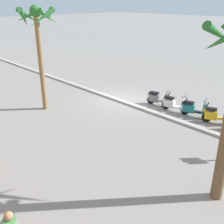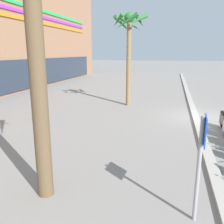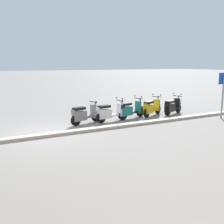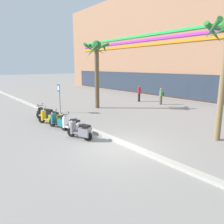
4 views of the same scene
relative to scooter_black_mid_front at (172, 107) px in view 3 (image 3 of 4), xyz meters
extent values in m
plane|color=gray|center=(7.48, 0.74, -0.45)|extent=(200.00, 200.00, 0.00)
cube|color=#ADA89E|center=(7.48, 1.18, -0.39)|extent=(60.00, 0.36, 0.12)
cylinder|color=black|center=(-0.69, -0.26, -0.19)|extent=(0.52, 0.27, 0.52)
cylinder|color=black|center=(0.45, 0.16, -0.19)|extent=(0.52, 0.27, 0.52)
cube|color=black|center=(-0.17, -0.06, -0.13)|extent=(0.66, 0.47, 0.08)
cube|color=black|center=(0.24, 0.09, -0.03)|extent=(0.75, 0.54, 0.44)
cube|color=black|center=(0.26, 0.10, 0.32)|extent=(0.67, 0.49, 0.12)
cube|color=black|center=(-0.52, -0.19, 0.10)|extent=(0.25, 0.37, 0.66)
cube|color=black|center=(-0.69, -0.26, 0.10)|extent=(0.36, 0.26, 0.08)
cylinder|color=#333338|center=(-0.60, -0.22, 0.25)|extent=(0.29, 0.16, 0.69)
cylinder|color=black|center=(-0.52, -0.19, 0.57)|extent=(0.23, 0.54, 0.04)
sphere|color=white|center=(-0.62, -0.23, 0.43)|extent=(0.12, 0.12, 0.12)
cube|color=black|center=(0.52, 0.19, 0.22)|extent=(0.29, 0.27, 0.16)
sphere|color=black|center=(-0.42, -0.41, 0.69)|extent=(0.07, 0.07, 0.07)
sphere|color=black|center=(-0.59, 0.04, 0.69)|extent=(0.07, 0.07, 0.07)
cylinder|color=black|center=(0.59, -0.54, -0.19)|extent=(0.51, 0.32, 0.52)
cylinder|color=black|center=(1.77, 0.03, -0.19)|extent=(0.51, 0.32, 0.52)
cube|color=gold|center=(1.14, -0.27, -0.13)|extent=(0.66, 0.51, 0.08)
cube|color=gold|center=(1.58, -0.06, -0.01)|extent=(0.75, 0.58, 0.45)
cube|color=black|center=(1.59, -0.05, 0.36)|extent=(0.67, 0.53, 0.12)
cube|color=gold|center=(0.75, -0.46, 0.10)|extent=(0.27, 0.37, 0.66)
cube|color=gold|center=(0.59, -0.54, 0.10)|extent=(0.36, 0.28, 0.08)
cylinder|color=#333338|center=(0.68, -0.49, 0.25)|extent=(0.29, 0.19, 0.69)
cylinder|color=black|center=(0.75, -0.46, 0.57)|extent=(0.28, 0.52, 0.04)
sphere|color=white|center=(0.66, -0.50, 0.43)|extent=(0.12, 0.12, 0.12)
cube|color=gold|center=(1.85, 0.07, 0.26)|extent=(0.30, 0.28, 0.16)
sphere|color=black|center=(0.88, -0.67, 0.69)|extent=(0.07, 0.07, 0.07)
sphere|color=black|center=(0.67, -0.23, 0.69)|extent=(0.07, 0.07, 0.07)
cylinder|color=black|center=(1.93, -0.35, -0.19)|extent=(0.53, 0.23, 0.52)
cylinder|color=black|center=(3.21, -0.02, -0.19)|extent=(0.53, 0.23, 0.52)
cube|color=black|center=(2.52, -0.20, -0.13)|extent=(0.65, 0.42, 0.08)
cube|color=#197075|center=(2.99, -0.08, -0.01)|extent=(0.74, 0.48, 0.45)
cube|color=black|center=(3.01, -0.07, 0.36)|extent=(0.66, 0.44, 0.12)
cube|color=#197075|center=(2.11, -0.30, 0.10)|extent=(0.22, 0.36, 0.66)
cube|color=#197075|center=(1.93, -0.35, 0.10)|extent=(0.35, 0.23, 0.08)
cylinder|color=#333338|center=(2.03, -0.32, 0.25)|extent=(0.29, 0.14, 0.69)
cylinder|color=black|center=(2.11, -0.30, 0.57)|extent=(0.18, 0.55, 0.04)
sphere|color=white|center=(2.01, -0.33, 0.43)|extent=(0.12, 0.12, 0.12)
cube|color=black|center=(3.28, 0.00, 0.26)|extent=(0.28, 0.25, 0.16)
sphere|color=black|center=(2.19, -0.53, 0.69)|extent=(0.07, 0.07, 0.07)
sphere|color=black|center=(2.07, -0.07, 0.69)|extent=(0.07, 0.07, 0.07)
cylinder|color=black|center=(3.20, -0.11, -0.19)|extent=(0.53, 0.18, 0.52)
cylinder|color=black|center=(4.51, 0.09, -0.19)|extent=(0.53, 0.18, 0.52)
cube|color=white|center=(3.81, -0.02, -0.13)|extent=(0.64, 0.37, 0.08)
cube|color=white|center=(4.30, 0.06, -0.01)|extent=(0.72, 0.42, 0.45)
cube|color=black|center=(4.32, 0.06, 0.35)|extent=(0.64, 0.39, 0.12)
cube|color=white|center=(3.37, -0.09, 0.10)|extent=(0.19, 0.36, 0.66)
cube|color=white|center=(3.20, -0.11, 0.10)|extent=(0.34, 0.21, 0.08)
cylinder|color=#333338|center=(3.30, -0.10, 0.25)|extent=(0.29, 0.11, 0.69)
cylinder|color=black|center=(3.37, -0.09, 0.57)|extent=(0.13, 0.56, 0.04)
sphere|color=white|center=(3.28, -0.10, 0.43)|extent=(0.12, 0.12, 0.12)
cube|color=white|center=(4.59, 0.10, 0.25)|extent=(0.27, 0.23, 0.16)
sphere|color=black|center=(3.43, -0.32, 0.69)|extent=(0.07, 0.07, 0.07)
sphere|color=black|center=(3.36, 0.15, 0.69)|extent=(0.07, 0.07, 0.07)
cylinder|color=black|center=(4.57, -0.35, -0.19)|extent=(0.53, 0.25, 0.52)
cylinder|color=black|center=(5.77, 0.01, -0.19)|extent=(0.53, 0.25, 0.52)
cube|color=slate|center=(5.12, -0.18, -0.13)|extent=(0.66, 0.44, 0.08)
cube|color=slate|center=(5.56, -0.05, -0.02)|extent=(0.74, 0.50, 0.44)
cube|color=black|center=(5.58, -0.05, 0.34)|extent=(0.66, 0.46, 0.12)
cube|color=slate|center=(4.74, -0.30, 0.10)|extent=(0.23, 0.37, 0.66)
cube|color=slate|center=(4.57, -0.35, 0.10)|extent=(0.35, 0.25, 0.08)
cylinder|color=#333338|center=(4.67, -0.32, 0.25)|extent=(0.29, 0.15, 0.69)
cylinder|color=black|center=(4.74, -0.30, 0.57)|extent=(0.20, 0.55, 0.04)
sphere|color=white|center=(4.65, -0.32, 0.43)|extent=(0.12, 0.12, 0.12)
cube|color=slate|center=(5.85, 0.04, 0.24)|extent=(0.29, 0.26, 0.16)
cylinder|color=#939399|center=(-1.73, 1.93, 0.75)|extent=(0.09, 0.09, 2.40)
cube|color=#1947B7|center=(-1.74, 1.87, 1.65)|extent=(0.60, 0.07, 0.60)
cube|color=white|center=(-1.74, 1.86, 1.65)|extent=(0.33, 0.04, 0.33)
camera|label=1|loc=(-4.58, 13.59, 5.99)|focal=43.32mm
camera|label=2|loc=(-6.73, 2.57, 3.18)|focal=38.91mm
camera|label=3|loc=(9.55, 11.03, 2.41)|focal=40.56mm
camera|label=4|loc=(15.11, -5.68, 3.42)|focal=34.72mm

